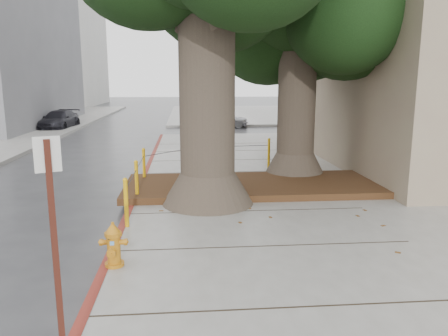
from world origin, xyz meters
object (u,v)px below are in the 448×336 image
object	(u,v)px
fire_hydrant	(114,245)
car_dark	(59,120)
car_red	(371,120)
car_silver	(221,119)
signpost	(55,245)

from	to	relation	value
fire_hydrant	car_dark	xyz separation A→B (m)	(-6.35, 20.27, 0.07)
fire_hydrant	car_red	size ratio (longest dim) A/B	0.18
car_silver	car_red	xyz separation A→B (m)	(8.37, -2.59, 0.09)
fire_hydrant	car_red	xyz separation A→B (m)	(11.63, 17.89, 0.16)
fire_hydrant	car_dark	distance (m)	21.24
fire_hydrant	signpost	world-z (taller)	signpost
fire_hydrant	signpost	bearing A→B (deg)	-89.53
car_red	car_silver	bearing A→B (deg)	70.12
signpost	car_dark	xyz separation A→B (m)	(-6.26, 22.66, -0.86)
fire_hydrant	signpost	distance (m)	2.57
car_silver	car_red	distance (m)	8.76
fire_hydrant	car_red	bearing A→B (deg)	59.68
car_dark	fire_hydrant	bearing A→B (deg)	-67.78
car_silver	car_red	bearing A→B (deg)	-101.33
car_dark	signpost	bearing A→B (deg)	-69.74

